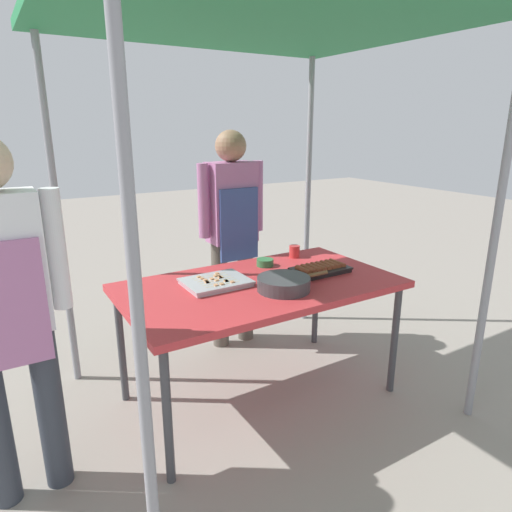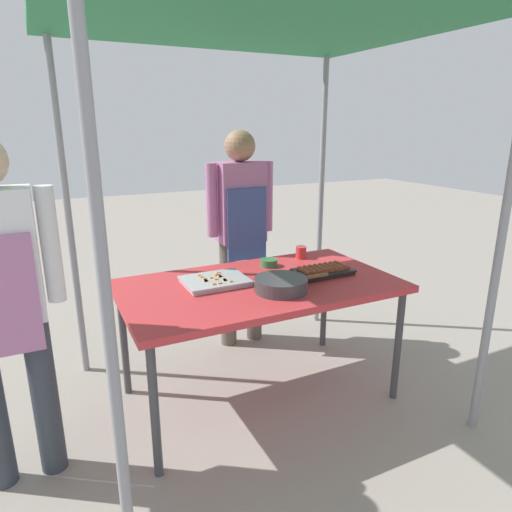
% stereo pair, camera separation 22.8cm
% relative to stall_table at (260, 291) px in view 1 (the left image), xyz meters
% --- Properties ---
extents(ground_plane, '(18.00, 18.00, 0.00)m').
position_rel_stall_table_xyz_m(ground_plane, '(0.00, 0.00, -0.70)').
color(ground_plane, gray).
extents(stall_table, '(1.60, 0.90, 0.75)m').
position_rel_stall_table_xyz_m(stall_table, '(0.00, 0.00, 0.00)').
color(stall_table, '#C63338').
rests_on(stall_table, ground).
extents(stall_canopy, '(2.10, 1.80, 2.19)m').
position_rel_stall_table_xyz_m(stall_canopy, '(0.00, 0.00, 1.39)').
color(stall_canopy, gray).
rests_on(stall_canopy, ground).
extents(tray_grilled_sausages, '(0.35, 0.21, 0.05)m').
position_rel_stall_table_xyz_m(tray_grilled_sausages, '(0.42, -0.03, 0.08)').
color(tray_grilled_sausages, black).
rests_on(tray_grilled_sausages, stall_table).
extents(tray_meat_skewers, '(0.37, 0.29, 0.04)m').
position_rel_stall_table_xyz_m(tray_meat_skewers, '(-0.24, 0.10, 0.07)').
color(tray_meat_skewers, '#ADADB2').
rests_on(tray_meat_skewers, stall_table).
extents(cooking_wok, '(0.46, 0.30, 0.08)m').
position_rel_stall_table_xyz_m(cooking_wok, '(0.05, -0.17, 0.09)').
color(cooking_wok, '#38383A').
rests_on(cooking_wok, stall_table).
extents(condiment_bowl, '(0.11, 0.11, 0.05)m').
position_rel_stall_table_xyz_m(condiment_bowl, '(0.20, 0.26, 0.08)').
color(condiment_bowl, '#33723F').
rests_on(condiment_bowl, stall_table).
extents(drink_cup_near_edge, '(0.07, 0.07, 0.08)m').
position_rel_stall_table_xyz_m(drink_cup_near_edge, '(0.48, 0.33, 0.09)').
color(drink_cup_near_edge, red).
rests_on(drink_cup_near_edge, stall_table).
extents(vendor_woman, '(0.52, 0.23, 1.61)m').
position_rel_stall_table_xyz_m(vendor_woman, '(0.21, 0.73, 0.26)').
color(vendor_woman, '#595147').
rests_on(vendor_woman, ground).
extents(customer_nearby, '(0.52, 0.23, 1.61)m').
position_rel_stall_table_xyz_m(customer_nearby, '(-1.30, -0.12, 0.26)').
color(customer_nearby, '#333842').
rests_on(customer_nearby, ground).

